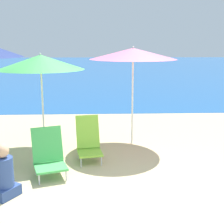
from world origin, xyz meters
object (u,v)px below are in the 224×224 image
Objects in this scene: person_seated_near at (4,175)px; beach_umbrella_pink at (133,54)px; beach_chair_green at (49,154)px; beach_chair_lime at (89,141)px; beach_umbrella_green at (41,62)px.

beach_umbrella_pink is at bearing 81.27° from person_seated_near.
beach_umbrella_pink is 2.66× the size of beach_chair_green.
beach_umbrella_pink is at bearing 36.59° from beach_chair_lime.
beach_chair_green is (0.31, -1.39, -1.46)m from beach_umbrella_green.
beach_chair_green is at bearing -142.24° from beach_chair_lime.
beach_umbrella_green is at bearing 135.12° from beach_chair_lime.
beach_umbrella_pink is at bearing 28.03° from beach_chair_green.
beach_umbrella_pink is 2.10m from beach_chair_lime.
person_seated_near is at bearing -138.47° from beach_chair_lime.
beach_chair_lime is at bearing -35.66° from beach_umbrella_green.
beach_umbrella_green is 2.62m from person_seated_near.
beach_umbrella_green is at bearing -171.88° from beach_umbrella_pink.
beach_umbrella_green reaches higher than beach_chair_lime.
beach_chair_lime is (0.65, 0.70, 0.01)m from beach_chair_green.
beach_umbrella_green is 2.42× the size of beach_chair_lime.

